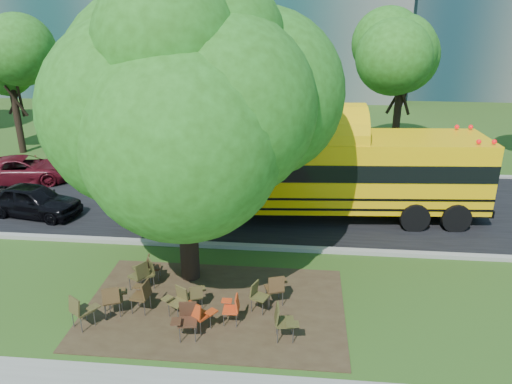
# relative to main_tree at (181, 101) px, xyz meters

# --- Properties ---
(ground) EXTENTS (160.00, 160.00, 0.00)m
(ground) POSITION_rel_main_tree_xyz_m (-0.00, -0.98, -5.35)
(ground) COLOR #314917
(ground) RESTS_ON ground
(dirt_patch) EXTENTS (7.00, 4.50, 0.03)m
(dirt_patch) POSITION_rel_main_tree_xyz_m (1.00, -1.48, -5.34)
(dirt_patch) COLOR #382819
(dirt_patch) RESTS_ON ground
(asphalt_road) EXTENTS (80.00, 8.00, 0.04)m
(asphalt_road) POSITION_rel_main_tree_xyz_m (-0.00, 6.02, -5.33)
(asphalt_road) COLOR black
(asphalt_road) RESTS_ON ground
(kerb_near) EXTENTS (80.00, 0.25, 0.14)m
(kerb_near) POSITION_rel_main_tree_xyz_m (-0.00, 2.02, -5.28)
(kerb_near) COLOR gray
(kerb_near) RESTS_ON ground
(kerb_far) EXTENTS (80.00, 0.25, 0.14)m
(kerb_far) POSITION_rel_main_tree_xyz_m (-0.00, 10.12, -5.28)
(kerb_far) COLOR gray
(kerb_far) RESTS_ON ground
(bg_tree_0) EXTENTS (5.20, 5.20, 7.18)m
(bg_tree_0) POSITION_rel_main_tree_xyz_m (-12.00, 12.02, -0.78)
(bg_tree_0) COLOR black
(bg_tree_0) RESTS_ON ground
(bg_tree_2) EXTENTS (4.80, 4.80, 6.62)m
(bg_tree_2) POSITION_rel_main_tree_xyz_m (-5.00, 15.02, -1.14)
(bg_tree_2) COLOR black
(bg_tree_2) RESTS_ON ground
(bg_tree_3) EXTENTS (5.60, 5.60, 7.84)m
(bg_tree_3) POSITION_rel_main_tree_xyz_m (8.00, 13.02, -0.32)
(bg_tree_3) COLOR black
(bg_tree_3) RESTS_ON ground
(main_tree) EXTENTS (7.20, 7.20, 8.97)m
(main_tree) POSITION_rel_main_tree_xyz_m (0.00, 0.00, 0.00)
(main_tree) COLOR black
(main_tree) RESTS_ON ground
(school_bus) EXTENTS (13.08, 3.84, 3.16)m
(school_bus) POSITION_rel_main_tree_xyz_m (4.05, 5.01, -3.53)
(school_bus) COLOR #FFBF08
(school_bus) RESTS_ON ground
(chair_0) EXTENTS (0.64, 0.73, 0.94)m
(chair_0) POSITION_rel_main_tree_xyz_m (-1.59, -2.14, -4.77)
(chair_0) COLOR #4F371C
(chair_0) RESTS_ON ground
(chair_1) EXTENTS (0.82, 0.64, 0.96)m
(chair_1) POSITION_rel_main_tree_xyz_m (-2.18, -2.73, -4.76)
(chair_1) COLOR #463D1E
(chair_1) RESTS_ON ground
(chair_2) EXTENTS (0.54, 0.61, 0.80)m
(chair_2) POSITION_rel_main_tree_xyz_m (-1.55, -1.99, -4.86)
(chair_2) COLOR #413B1C
(chair_2) RESTS_ON ground
(chair_3) EXTENTS (0.71, 0.56, 0.84)m
(chair_3) POSITION_rel_main_tree_xyz_m (0.11, -1.93, -4.83)
(chair_3) COLOR brown
(chair_3) RESTS_ON ground
(chair_4) EXTENTS (0.76, 0.60, 0.89)m
(chair_4) POSITION_rel_main_tree_xyz_m (0.81, -2.57, -4.80)
(chair_4) COLOR #B73913
(chair_4) RESTS_ON ground
(chair_5) EXTENTS (0.64, 0.63, 0.95)m
(chair_5) POSITION_rel_main_tree_xyz_m (0.55, -2.81, -4.76)
(chair_5) COLOR #412517
(chair_5) RESTS_ON ground
(chair_6) EXTENTS (0.49, 0.54, 0.83)m
(chair_6) POSITION_rel_main_tree_xyz_m (1.59, -2.14, -4.84)
(chair_6) COLOR red
(chair_6) RESTS_ON ground
(chair_7) EXTENTS (0.63, 0.65, 0.97)m
(chair_7) POSITION_rel_main_tree_xyz_m (2.89, -2.69, -4.75)
(chair_7) COLOR #44401D
(chair_7) RESTS_ON ground
(chair_8) EXTENTS (0.62, 0.79, 0.94)m
(chair_8) POSITION_rel_main_tree_xyz_m (-1.25, -0.85, -4.77)
(chair_8) COLOR #45401E
(chair_8) RESTS_ON ground
(chair_9) EXTENTS (0.76, 0.61, 0.92)m
(chair_9) POSITION_rel_main_tree_xyz_m (-1.12, -0.67, -4.79)
(chair_9) COLOR #413C1C
(chair_9) RESTS_ON ground
(chair_10) EXTENTS (0.51, 0.52, 0.77)m
(chair_10) POSITION_rel_main_tree_xyz_m (-1.10, -0.24, -4.88)
(chair_10) COLOR #442918
(chair_10) RESTS_ON ground
(chair_11) EXTENTS (0.52, 0.60, 0.77)m
(chair_11) POSITION_rel_main_tree_xyz_m (0.52, -1.60, -4.88)
(chair_11) COLOR #4F4322
(chair_11) RESTS_ON ground
(chair_12) EXTENTS (0.54, 0.69, 0.85)m
(chair_12) POSITION_rel_main_tree_xyz_m (2.18, -1.54, -4.83)
(chair_12) COLOR #4C4821
(chair_12) RESTS_ON ground
(chair_13) EXTENTS (0.65, 0.72, 0.95)m
(chair_13) POSITION_rel_main_tree_xyz_m (2.64, -1.19, -4.77)
(chair_13) COLOR #50361C
(chair_13) RESTS_ON ground
(chair_14) EXTENTS (0.55, 0.67, 0.94)m
(chair_14) POSITION_rel_main_tree_xyz_m (-0.87, -1.85, -4.77)
(chair_14) COLOR #463119
(chair_14) RESTS_ON ground
(black_car) EXTENTS (3.90, 2.11, 1.26)m
(black_car) POSITION_rel_main_tree_xyz_m (-7.01, 3.96, -4.72)
(black_car) COLOR black
(black_car) RESTS_ON ground
(bg_car_red) EXTENTS (4.70, 2.97, 1.21)m
(bg_car_red) POSITION_rel_main_tree_xyz_m (-9.36, 7.52, -4.75)
(bg_car_red) COLOR #580F19
(bg_car_red) RESTS_ON ground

